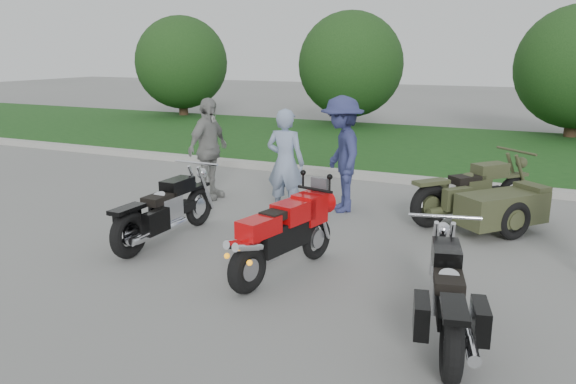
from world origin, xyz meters
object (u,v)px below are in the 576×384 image
at_px(cruiser_sidecar, 488,202).
at_px(person_back, 208,149).
at_px(cruiser_left, 163,213).
at_px(person_denim, 342,154).
at_px(sportbike_red, 282,234).
at_px(person_stripe, 285,163).
at_px(cruiser_right, 447,300).

xyz_separation_m(cruiser_sidecar, person_back, (-4.88, -0.19, 0.50)).
bearing_deg(cruiser_left, person_denim, 57.83).
xyz_separation_m(sportbike_red, cruiser_left, (-2.08, 0.40, -0.10)).
height_order(cruiser_left, person_denim, person_denim).
relative_size(cruiser_sidecar, person_back, 1.18).
xyz_separation_m(sportbike_red, person_back, (-2.82, 2.79, 0.39)).
height_order(person_stripe, person_denim, person_denim).
bearing_deg(person_stripe, person_denim, -141.31).
bearing_deg(cruiser_right, person_back, 130.60).
relative_size(cruiser_left, person_back, 1.20).
bearing_deg(person_denim, person_stripe, -79.87).
xyz_separation_m(person_denim, person_back, (-2.49, -0.24, -0.05)).
bearing_deg(cruiser_right, cruiser_sidecar, 77.15).
bearing_deg(person_stripe, cruiser_left, 60.41).
bearing_deg(person_back, cruiser_sidecar, -84.66).
relative_size(person_denim, person_back, 1.05).
relative_size(cruiser_sidecar, person_denim, 1.11).
distance_m(cruiser_left, person_stripe, 2.26).
distance_m(cruiser_sidecar, person_stripe, 3.22).
bearing_deg(cruiser_sidecar, cruiser_left, -107.11).
bearing_deg(cruiser_right, sportbike_red, 145.90).
distance_m(cruiser_left, cruiser_sidecar, 4.87).
bearing_deg(person_denim, cruiser_left, -64.81).
bearing_deg(person_back, person_stripe, -100.19).
relative_size(sportbike_red, person_back, 1.03).
height_order(person_denim, person_back, person_denim).
relative_size(sportbike_red, cruiser_left, 0.86).
distance_m(cruiser_left, cruiser_right, 4.33).
bearing_deg(person_stripe, person_back, -15.89).
relative_size(cruiser_left, person_stripe, 1.25).
relative_size(cruiser_right, person_back, 1.15).
distance_m(sportbike_red, cruiser_left, 2.12).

